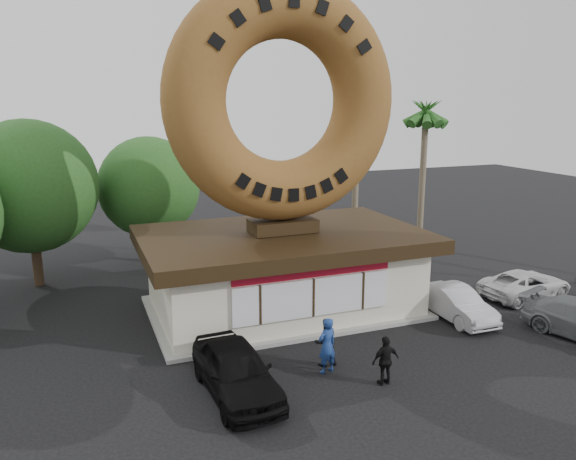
# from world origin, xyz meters

# --- Properties ---
(ground) EXTENTS (90.00, 90.00, 0.00)m
(ground) POSITION_xyz_m (0.00, 0.00, 0.00)
(ground) COLOR black
(ground) RESTS_ON ground
(donut_shop) EXTENTS (11.20, 7.20, 3.80)m
(donut_shop) POSITION_xyz_m (0.00, 5.98, 1.77)
(donut_shop) COLOR silver
(donut_shop) RESTS_ON ground
(giant_donut) EXTENTS (9.17, 2.34, 9.17)m
(giant_donut) POSITION_xyz_m (0.00, 6.00, 8.39)
(giant_donut) COLOR brown
(giant_donut) RESTS_ON donut_shop
(tree_west) EXTENTS (6.00, 6.00, 7.65)m
(tree_west) POSITION_xyz_m (-9.50, 13.00, 4.64)
(tree_west) COLOR #473321
(tree_west) RESTS_ON ground
(tree_mid) EXTENTS (5.20, 5.20, 6.63)m
(tree_mid) POSITION_xyz_m (-4.00, 15.00, 4.02)
(tree_mid) COLOR #473321
(tree_mid) RESTS_ON ground
(palm_near) EXTENTS (2.60, 2.60, 9.75)m
(palm_near) POSITION_xyz_m (7.50, 14.00, 8.41)
(palm_near) COLOR #726651
(palm_near) RESTS_ON ground
(palm_far) EXTENTS (2.60, 2.60, 8.75)m
(palm_far) POSITION_xyz_m (11.00, 12.50, 7.48)
(palm_far) COLOR #726651
(palm_far) RESTS_ON ground
(street_lamp) EXTENTS (2.11, 0.20, 8.00)m
(street_lamp) POSITION_xyz_m (-1.86, 16.00, 4.48)
(street_lamp) COLOR #59595E
(street_lamp) RESTS_ON ground
(person_left) EXTENTS (0.76, 0.59, 1.83)m
(person_left) POSITION_xyz_m (-0.64, 0.38, 0.92)
(person_left) COLOR navy
(person_left) RESTS_ON ground
(person_center) EXTENTS (0.80, 0.63, 1.60)m
(person_center) POSITION_xyz_m (-0.47, 0.85, 0.80)
(person_center) COLOR black
(person_center) RESTS_ON ground
(person_right) EXTENTS (0.93, 0.42, 1.56)m
(person_right) POSITION_xyz_m (0.69, -0.95, 0.78)
(person_right) COLOR black
(person_right) RESTS_ON ground
(car_black) EXTENTS (2.00, 4.54, 1.52)m
(car_black) POSITION_xyz_m (-3.69, 0.11, 0.76)
(car_black) COLOR black
(car_black) RESTS_ON ground
(car_silver) EXTENTS (1.36, 3.86, 1.27)m
(car_silver) POSITION_xyz_m (6.00, 2.62, 0.64)
(car_silver) COLOR #A2A1A6
(car_silver) RESTS_ON ground
(car_white) EXTENTS (4.45, 2.41, 1.19)m
(car_white) POSITION_xyz_m (10.39, 3.53, 0.59)
(car_white) COLOR silver
(car_white) RESTS_ON ground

